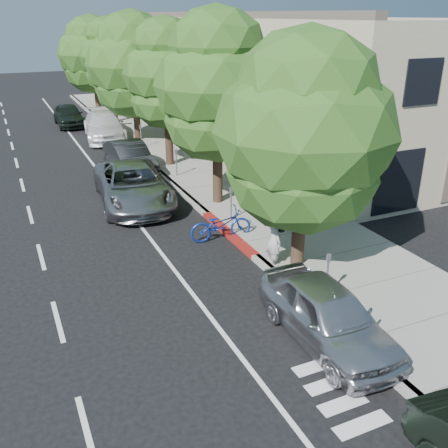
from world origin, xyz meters
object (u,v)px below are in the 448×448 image
pedestrian (270,168)px  silver_suv (133,185)px  street_tree_2 (166,75)px  cyclist (274,240)px  street_tree_4 (110,57)px  street_tree_1 (217,88)px  street_tree_5 (93,55)px  bicycle (221,225)px  dark_sedan (130,158)px  white_pickup (104,126)px  street_tree_3 (133,66)px  street_tree_0 (305,134)px  dark_suv_far (69,115)px  near_car_a (327,315)px

pedestrian → silver_suv: bearing=-7.9°
street_tree_2 → cyclist: 12.25m
street_tree_4 → silver_suv: size_ratio=1.24×
street_tree_1 → silver_suv: bearing=154.2°
cyclist → silver_suv: (-2.45, 7.20, -0.11)m
street_tree_5 → bicycle: size_ratio=3.35×
street_tree_5 → silver_suv: street_tree_5 is taller
dark_sedan → pedestrian: pedestrian is taller
bicycle → white_pickup: (-0.41, 16.71, 0.24)m
street_tree_2 → pedestrian: 6.82m
street_tree_3 → white_pickup: size_ratio=1.34×
street_tree_4 → dark_sedan: street_tree_4 is taller
bicycle → silver_suv: size_ratio=0.37×
street_tree_2 → pedestrian: size_ratio=4.65×
silver_suv → bicycle: bearing=-63.8°
street_tree_1 → street_tree_2: (-0.00, 6.00, -0.16)m
street_tree_3 → street_tree_4: bearing=90.0°
dark_sedan → bicycle: bearing=-88.0°
street_tree_0 → silver_suv: bearing=112.5°
street_tree_1 → dark_sedan: bearing=109.4°
street_tree_2 → street_tree_4: street_tree_2 is taller
street_tree_0 → pedestrian: (3.00, 7.02, -3.21)m
street_tree_4 → bicycle: size_ratio=3.30×
street_tree_0 → dark_suv_far: 24.86m
street_tree_4 → dark_sedan: bearing=-99.7°
bicycle → street_tree_5: bearing=3.2°
street_tree_1 → street_tree_2: 6.00m
street_tree_5 → dark_suv_far: 7.26m
street_tree_3 → bicycle: (-1.30, -15.21, -3.85)m
dark_sedan → dark_suv_far: 12.58m
white_pickup → pedestrian: size_ratio=3.61×
near_car_a → pedestrian: bearing=67.9°
street_tree_5 → cyclist: street_tree_5 is taller
street_tree_1 → street_tree_0: bearing=-90.0°
street_tree_1 → street_tree_3: 12.00m
street_tree_3 → street_tree_4: 6.00m
bicycle → pedestrian: pedestrian is taller
street_tree_0 → street_tree_5: street_tree_5 is taller
dark_suv_far → street_tree_0: bearing=-82.7°
dark_suv_far → near_car_a: bearing=-86.4°
cyclist → pedestrian: size_ratio=1.18×
pedestrian → street_tree_2: bearing=-62.3°
silver_suv → dark_sedan: silver_suv is taller
dark_sedan → white_pickup: 7.61m
bicycle → silver_suv: (-1.80, 4.71, 0.23)m
street_tree_3 → street_tree_4: (0.00, 6.00, 0.04)m
street_tree_3 → bicycle: street_tree_3 is taller
silver_suv → near_car_a: (1.70, -11.00, -0.08)m
street_tree_2 → bicycle: street_tree_2 is taller
dark_sedan → white_pickup: size_ratio=0.80×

